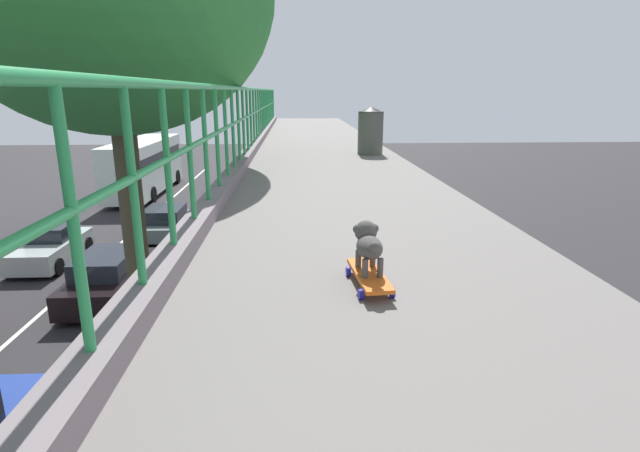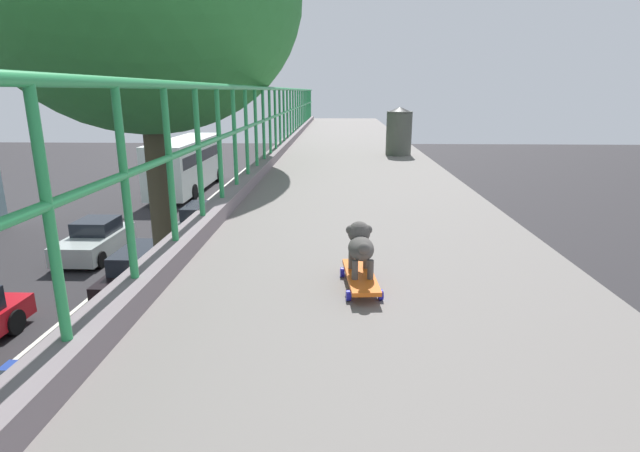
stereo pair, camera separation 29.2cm
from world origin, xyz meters
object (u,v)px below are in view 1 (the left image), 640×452
Objects in this scene: toy_skateboard at (369,276)px; litter_bin at (371,130)px; car_black_fifth at (109,277)px; small_dog at (368,243)px; car_grey_seventh at (166,222)px; city_bus at (144,164)px; car_silver_sixth at (51,247)px.

toy_skateboard is 0.66× the size of litter_bin.
small_dog is at bearing -62.24° from car_black_fifth.
small_dog is at bearing -71.60° from car_grey_seventh.
small_dog is at bearing -70.85° from city_bus.
city_bus is (-3.65, 16.73, 1.20)m from car_black_fifth.
car_black_fifth reaches higher than car_grey_seventh.
city_bus is at bearing 102.30° from car_black_fifth.
small_dog reaches higher than car_black_fifth.
city_bus is 25.32m from litter_bin.
car_black_fifth is 10.57m from litter_bin.
car_black_fifth is at bearing 117.76° from small_dog.
car_black_fifth is at bearing 141.58° from litter_bin.
city_bus is 28.03× the size of small_dog.
small_dog is (-0.00, 0.05, 0.19)m from toy_skateboard.
toy_skateboard is (6.35, -12.10, 4.60)m from car_black_fifth.
toy_skateboard reaches higher than car_black_fifth.
small_dog is 6.34m from litter_bin.
small_dog is at bearing -98.71° from litter_bin.
small_dog is (6.28, -18.88, 4.83)m from car_grey_seventh.
car_grey_seventh is 15.39m from litter_bin.
city_bus is at bearing 109.12° from toy_skateboard.
car_black_fifth is 7.74× the size of toy_skateboard.
car_silver_sixth is at bearing -88.99° from city_bus.
car_grey_seventh is at bearing 44.14° from car_silver_sixth.
car_black_fifth is 5.14× the size of litter_bin.
small_dog reaches higher than city_bus.
litter_bin is (0.96, 6.31, 0.37)m from toy_skateboard.
city_bus is (-0.23, 13.27, 1.26)m from car_silver_sixth.
car_black_fifth is at bearing 117.68° from toy_skateboard.
litter_bin reaches higher than city_bus.
car_black_fifth is at bearing -45.37° from car_silver_sixth.
city_bus is 11.70× the size of litter_bin.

